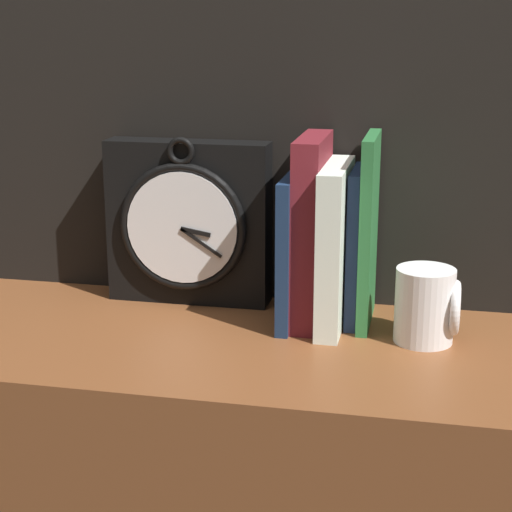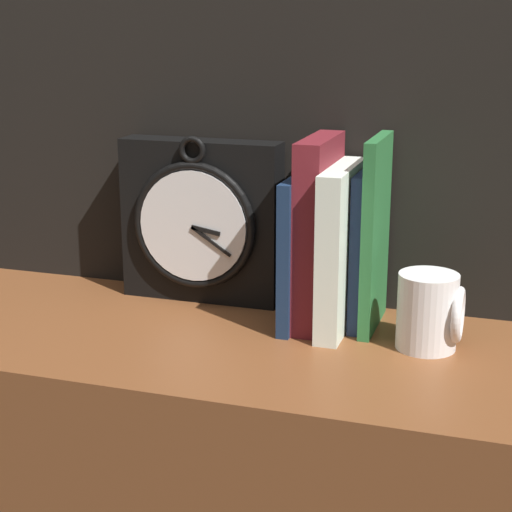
% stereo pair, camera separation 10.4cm
% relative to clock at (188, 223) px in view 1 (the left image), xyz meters
% --- Properties ---
extents(clock, '(0.23, 0.06, 0.24)m').
position_rel_clock_xyz_m(clock, '(0.00, 0.00, 0.00)').
color(clock, black).
rests_on(clock, bookshelf).
extents(book_slot0_navy, '(0.02, 0.15, 0.20)m').
position_rel_clock_xyz_m(book_slot0_navy, '(0.16, -0.04, -0.02)').
color(book_slot0_navy, '#182C4D').
rests_on(book_slot0_navy, bookshelf).
extents(book_slot1_maroon, '(0.03, 0.14, 0.25)m').
position_rel_clock_xyz_m(book_slot1_maroon, '(0.18, -0.04, 0.01)').
color(book_slot1_maroon, maroon).
rests_on(book_slot1_maroon, bookshelf).
extents(book_slot2_white, '(0.03, 0.16, 0.21)m').
position_rel_clock_xyz_m(book_slot2_white, '(0.21, -0.05, -0.01)').
color(book_slot2_white, silver).
rests_on(book_slot2_white, bookshelf).
extents(book_slot3_navy, '(0.01, 0.11, 0.20)m').
position_rel_clock_xyz_m(book_slot3_navy, '(0.24, -0.03, -0.01)').
color(book_slot3_navy, '#192647').
rests_on(book_slot3_navy, bookshelf).
extents(book_slot4_green, '(0.02, 0.13, 0.25)m').
position_rel_clock_xyz_m(book_slot4_green, '(0.25, -0.03, 0.01)').
color(book_slot4_green, '#286934').
rests_on(book_slot4_green, bookshelf).
extents(mug, '(0.08, 0.07, 0.10)m').
position_rel_clock_xyz_m(mug, '(0.34, -0.09, -0.07)').
color(mug, white).
rests_on(mug, bookshelf).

